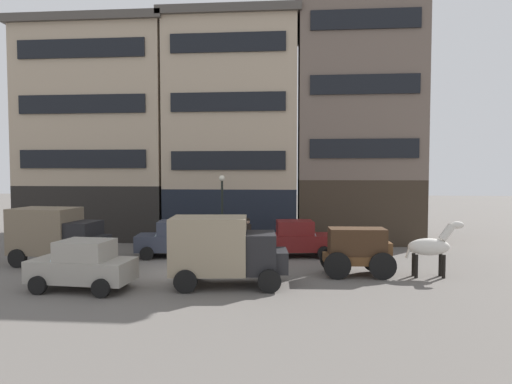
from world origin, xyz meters
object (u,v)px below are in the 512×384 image
(fire_hydrant_curbside, at_px, (79,242))
(delivery_truck_far, at_px, (225,249))
(delivery_truck_near, at_px, (57,234))
(streetlamp_curbside, at_px, (222,202))
(draft_horse, at_px, (431,246))
(cargo_wagon, at_px, (358,248))
(sedan_dark, at_px, (175,239))
(pedestrian_officer, at_px, (248,233))
(sedan_parked_curb, at_px, (297,239))
(sedan_light, at_px, (83,265))

(fire_hydrant_curbside, bearing_deg, delivery_truck_far, -36.26)
(delivery_truck_near, bearing_deg, delivery_truck_far, -20.57)
(streetlamp_curbside, relative_size, fire_hydrant_curbside, 4.96)
(draft_horse, distance_m, streetlamp_curbside, 10.83)
(delivery_truck_near, bearing_deg, cargo_wagon, -4.54)
(delivery_truck_near, xyz_separation_m, sedan_dark, (4.99, 2.18, -0.51))
(cargo_wagon, xyz_separation_m, pedestrian_officer, (-5.11, 5.04, -0.17))
(delivery_truck_far, bearing_deg, draft_horse, 14.06)
(delivery_truck_near, distance_m, sedan_parked_curb, 11.51)
(sedan_parked_curb, relative_size, fire_hydrant_curbside, 4.65)
(sedan_light, relative_size, sedan_parked_curb, 0.99)
(draft_horse, height_order, pedestrian_officer, draft_horse)
(sedan_light, height_order, fire_hydrant_curbside, sedan_light)
(draft_horse, relative_size, delivery_truck_near, 0.53)
(draft_horse, distance_m, fire_hydrant_curbside, 18.04)
(sedan_dark, xyz_separation_m, streetlamp_curbside, (2.14, 1.80, 1.76))
(pedestrian_officer, bearing_deg, sedan_dark, -153.32)
(delivery_truck_near, height_order, streetlamp_curbside, streetlamp_curbside)
(delivery_truck_near, bearing_deg, fire_hydrant_curbside, 102.64)
(streetlamp_curbside, bearing_deg, sedan_parked_curb, -17.05)
(pedestrian_officer, bearing_deg, sedan_parked_curb, -24.94)
(cargo_wagon, height_order, streetlamp_curbside, streetlamp_curbside)
(pedestrian_officer, xyz_separation_m, fire_hydrant_curbside, (-9.34, -0.37, -0.55))
(sedan_dark, xyz_separation_m, sedan_light, (-1.70, -6.27, 0.00))
(delivery_truck_far, xyz_separation_m, sedan_light, (-5.09, -0.95, -0.51))
(sedan_dark, distance_m, sedan_parked_curb, 6.21)
(cargo_wagon, xyz_separation_m, delivery_truck_far, (-5.28, -2.06, 0.28))
(sedan_parked_curb, bearing_deg, delivery_truck_far, -115.46)
(delivery_truck_near, xyz_separation_m, sedan_parked_curb, (11.17, 2.74, -0.51))
(draft_horse, bearing_deg, sedan_parked_curb, 144.88)
(delivery_truck_far, distance_m, sedan_dark, 6.32)
(draft_horse, bearing_deg, sedan_light, -167.26)
(sedan_light, xyz_separation_m, streetlamp_curbside, (3.85, 8.07, 1.76))
(cargo_wagon, height_order, delivery_truck_far, delivery_truck_far)
(cargo_wagon, relative_size, sedan_parked_curb, 0.77)
(sedan_dark, height_order, sedan_light, same)
(sedan_light, bearing_deg, fire_hydrant_curbside, 118.03)
(draft_horse, distance_m, sedan_light, 13.66)
(pedestrian_officer, distance_m, streetlamp_curbside, 2.20)
(sedan_parked_curb, distance_m, streetlamp_curbside, 4.58)
(delivery_truck_far, bearing_deg, sedan_parked_curb, 64.54)
(sedan_light, xyz_separation_m, pedestrian_officer, (5.25, 8.05, 0.07))
(cargo_wagon, xyz_separation_m, delivery_truck_near, (-13.65, 1.08, 0.28))
(streetlamp_curbside, bearing_deg, delivery_truck_near, -150.85)
(sedan_parked_curb, bearing_deg, pedestrian_officer, 155.06)
(delivery_truck_far, height_order, sedan_dark, delivery_truck_far)
(cargo_wagon, relative_size, sedan_dark, 0.77)
(delivery_truck_near, relative_size, sedan_parked_curb, 1.16)
(delivery_truck_far, height_order, sedan_light, delivery_truck_far)
(cargo_wagon, xyz_separation_m, fire_hydrant_curbside, (-14.46, 4.67, -0.72))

